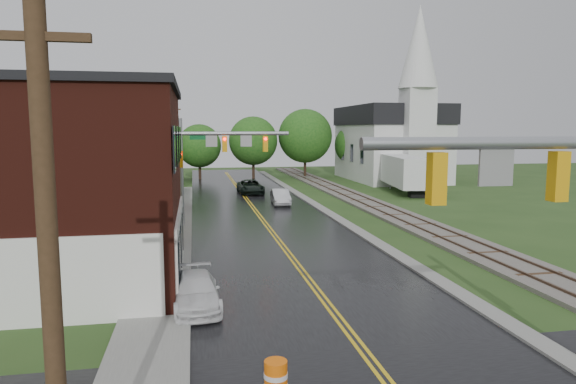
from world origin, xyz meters
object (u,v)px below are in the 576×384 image
object	(u,v)px
utility_pole_a	(49,256)
utility_pole_c	(172,147)
pickup_white	(196,292)
construction_barrel	(276,381)
tree_left_c	(88,152)
sedan_silver	(280,197)
brick_building	(2,187)
utility_pole_b	(157,161)
semi_trailer	(402,170)
church	(394,134)
tree_left_e	(152,146)
traffic_signal_far	(213,152)
suv_dark	(251,187)
tree_left_b	(5,140)

from	to	relation	value
utility_pole_a	utility_pole_c	distance (m)	44.00
pickup_white	construction_barrel	size ratio (longest dim) A/B	4.10
tree_left_c	sedan_silver	size ratio (longest dim) A/B	1.89
brick_building	utility_pole_b	distance (m)	9.03
pickup_white	construction_barrel	bearing A→B (deg)	-78.09
tree_left_c	semi_trailer	distance (m)	30.45
semi_trailer	pickup_white	bearing A→B (deg)	-123.94
church	pickup_white	size ratio (longest dim) A/B	4.89
construction_barrel	utility_pole_a	bearing A→B (deg)	-133.82
utility_pole_c	tree_left_e	xyz separation A→B (m)	(-2.05, 1.90, 0.09)
tree_left_c	utility_pole_c	bearing A→B (deg)	30.20
utility_pole_a	sedan_silver	size ratio (longest dim) A/B	2.22
traffic_signal_far	semi_trailer	world-z (taller)	traffic_signal_far
utility_pole_c	semi_trailer	xyz separation A→B (m)	(23.21, -1.55, -2.48)
traffic_signal_far	pickup_white	world-z (taller)	traffic_signal_far
tree_left_e	construction_barrel	distance (m)	42.53
utility_pole_c	sedan_silver	bearing A→B (deg)	-41.68
utility_pole_b	utility_pole_c	distance (m)	22.00
utility_pole_b	sedan_silver	distance (m)	17.06
traffic_signal_far	construction_barrel	world-z (taller)	traffic_signal_far
utility_pole_a	semi_trailer	size ratio (longest dim) A/B	0.75
utility_pole_c	sedan_silver	size ratio (longest dim) A/B	2.22
utility_pole_b	traffic_signal_far	bearing A→B (deg)	56.32
church	tree_left_e	world-z (taller)	church
tree_left_e	semi_trailer	world-z (taller)	tree_left_e
utility_pole_c	tree_left_e	size ratio (longest dim) A/B	1.10
utility_pole_b	utility_pole_c	world-z (taller)	same
utility_pole_a	utility_pole_b	distance (m)	22.00
suv_dark	pickup_white	xyz separation A→B (m)	(-5.60, -32.67, -0.11)
traffic_signal_far	pickup_white	distance (m)	16.71
tree_left_b	tree_left_e	size ratio (longest dim) A/B	1.19
church	pickup_white	bearing A→B (deg)	-120.09
utility_pole_b	church	bearing A→B (deg)	49.82
utility_pole_a	utility_pole_c	xyz separation A→B (m)	(0.00, 44.00, 0.00)
church	tree_left_e	xyz separation A→B (m)	(-28.85, -7.84, -1.02)
utility_pole_b	tree_left_e	distance (m)	23.99
tree_left_e	suv_dark	distance (m)	10.74
brick_building	tree_left_b	size ratio (longest dim) A/B	1.48
traffic_signal_far	tree_left_b	distance (m)	15.21
utility_pole_c	tree_left_b	bearing A→B (deg)	-132.39
utility_pole_a	pickup_white	distance (m)	11.85
utility_pole_b	tree_left_b	bearing A→B (deg)	138.14
tree_left_b	construction_barrel	world-z (taller)	tree_left_b
tree_left_c	pickup_white	bearing A→B (deg)	-72.66
utility_pole_a	pickup_white	xyz separation A→B (m)	(2.00, 10.93, -4.13)
traffic_signal_far	tree_left_e	bearing A→B (deg)	105.89
utility_pole_c	semi_trailer	world-z (taller)	utility_pole_c
brick_building	semi_trailer	xyz separation A→B (m)	(28.89, 27.45, -1.91)
utility_pole_a	tree_left_e	world-z (taller)	utility_pole_a
suv_dark	construction_barrel	size ratio (longest dim) A/B	5.04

